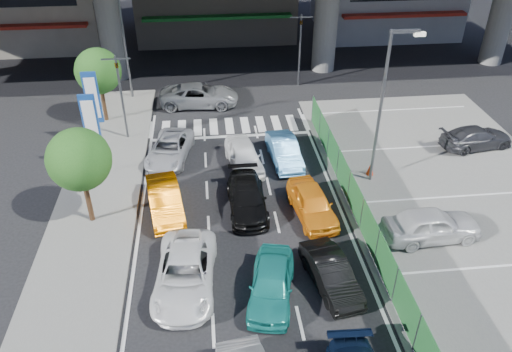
{
  "coord_description": "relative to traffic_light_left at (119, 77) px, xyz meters",
  "views": [
    {
      "loc": [
        -1.36,
        -15.19,
        14.62
      ],
      "look_at": [
        0.67,
        3.51,
        2.32
      ],
      "focal_mm": 35.0,
      "sensor_mm": 36.0,
      "label": 1
    }
  ],
  "objects": [
    {
      "name": "ground",
      "position": [
        6.2,
        -12.0,
        -3.94
      ],
      "size": [
        120.0,
        120.0,
        0.0
      ],
      "primitive_type": "plane",
      "color": "black",
      "rests_on": "ground"
    },
    {
      "name": "parking_lot",
      "position": [
        17.2,
        -10.0,
        -3.91
      ],
      "size": [
        12.0,
        28.0,
        0.06
      ],
      "primitive_type": "cube",
      "color": "slate",
      "rests_on": "ground"
    },
    {
      "name": "sidewalk_left",
      "position": [
        -0.8,
        -8.0,
        -3.88
      ],
      "size": [
        4.0,
        30.0,
        0.12
      ],
      "primitive_type": "cube",
      "color": "slate",
      "rests_on": "ground"
    },
    {
      "name": "fence_run",
      "position": [
        11.5,
        -11.0,
        -3.04
      ],
      "size": [
        0.16,
        22.0,
        1.8
      ],
      "primitive_type": null,
      "color": "#1F5A29",
      "rests_on": "ground"
    },
    {
      "name": "traffic_light_left",
      "position": [
        0.0,
        0.0,
        0.0
      ],
      "size": [
        1.6,
        1.24,
        5.2
      ],
      "color": "#595B60",
      "rests_on": "ground"
    },
    {
      "name": "traffic_light_right",
      "position": [
        11.7,
        7.0,
        0.0
      ],
      "size": [
        1.6,
        1.24,
        5.2
      ],
      "color": "#595B60",
      "rests_on": "ground"
    },
    {
      "name": "street_lamp_right",
      "position": [
        13.37,
        -6.0,
        0.83
      ],
      "size": [
        1.65,
        0.22,
        8.0
      ],
      "color": "#595B60",
      "rests_on": "ground"
    },
    {
      "name": "street_lamp_left",
      "position": [
        -0.13,
        6.0,
        0.83
      ],
      "size": [
        1.65,
        0.22,
        8.0
      ],
      "color": "#595B60",
      "rests_on": "ground"
    },
    {
      "name": "signboard_near",
      "position": [
        -1.0,
        -4.01,
        -0.87
      ],
      "size": [
        0.8,
        0.14,
        4.7
      ],
      "color": "#595B60",
      "rests_on": "ground"
    },
    {
      "name": "signboard_far",
      "position": [
        -1.4,
        -1.01,
        -0.87
      ],
      "size": [
        0.8,
        0.14,
        4.7
      ],
      "color": "#595B60",
      "rests_on": "ground"
    },
    {
      "name": "tree_near",
      "position": [
        -0.8,
        -8.0,
        -0.55
      ],
      "size": [
        2.8,
        2.8,
        4.8
      ],
      "color": "#382314",
      "rests_on": "ground"
    },
    {
      "name": "tree_far",
      "position": [
        -1.6,
        2.5,
        -0.55
      ],
      "size": [
        2.8,
        2.8,
        4.8
      ],
      "color": "#382314",
      "rests_on": "ground"
    },
    {
      "name": "sedan_white_mid_left",
      "position": [
        3.61,
        -12.65,
        -3.25
      ],
      "size": [
        2.67,
        5.13,
        1.38
      ],
      "primitive_type": "imported",
      "rotation": [
        0.0,
        0.0,
        -0.08
      ],
      "color": "white",
      "rests_on": "ground"
    },
    {
      "name": "taxi_teal_mid",
      "position": [
        6.91,
        -13.58,
        -3.25
      ],
      "size": [
        2.49,
        4.31,
        1.38
      ],
      "primitive_type": "imported",
      "rotation": [
        0.0,
        0.0,
        -0.23
      ],
      "color": "teal",
      "rests_on": "ground"
    },
    {
      "name": "hatch_black_mid_right",
      "position": [
        9.34,
        -13.23,
        -3.31
      ],
      "size": [
        2.03,
        3.98,
        1.25
      ],
      "primitive_type": "imported",
      "rotation": [
        0.0,
        0.0,
        0.19
      ],
      "color": "black",
      "rests_on": "ground"
    },
    {
      "name": "taxi_orange_left",
      "position": [
        2.6,
        -7.62,
        -3.25
      ],
      "size": [
        2.14,
        4.37,
        1.38
      ],
      "primitive_type": "imported",
      "rotation": [
        0.0,
        0.0,
        0.17
      ],
      "color": "orange",
      "rests_on": "ground"
    },
    {
      "name": "sedan_black_mid",
      "position": [
        6.51,
        -7.78,
        -3.3
      ],
      "size": [
        1.83,
        4.41,
        1.27
      ],
      "primitive_type": "imported",
      "rotation": [
        0.0,
        0.0,
        0.01
      ],
      "color": "black",
      "rests_on": "ground"
    },
    {
      "name": "taxi_orange_right",
      "position": [
        9.52,
        -8.64,
        -3.25
      ],
      "size": [
        2.14,
        4.23,
        1.38
      ],
      "primitive_type": "imported",
      "rotation": [
        0.0,
        0.0,
        0.13
      ],
      "color": "orange",
      "rests_on": "ground"
    },
    {
      "name": "wagon_silver_front_left",
      "position": [
        2.64,
        -2.63,
        -3.32
      ],
      "size": [
        2.92,
        4.78,
        1.24
      ],
      "primitive_type": "imported",
      "rotation": [
        0.0,
        0.0,
        -0.21
      ],
      "color": "#AFB0B7",
      "rests_on": "ground"
    },
    {
      "name": "sedan_white_front_mid",
      "position": [
        6.7,
        -3.93,
        -3.25
      ],
      "size": [
        2.17,
        4.24,
        1.38
      ],
      "primitive_type": "imported",
      "rotation": [
        0.0,
        0.0,
        0.14
      ],
      "color": "white",
      "rests_on": "ground"
    },
    {
      "name": "kei_truck_front_right",
      "position": [
        8.97,
        -3.61,
        -3.27
      ],
      "size": [
        1.71,
        4.12,
        1.33
      ],
      "primitive_type": "imported",
      "rotation": [
        0.0,
        0.0,
        0.08
      ],
      "color": "#488CC7",
      "rests_on": "ground"
    },
    {
      "name": "crossing_wagon_silver",
      "position": [
        4.39,
        4.29,
        -3.2
      ],
      "size": [
        5.41,
        2.74,
        1.47
      ],
      "primitive_type": "imported",
      "rotation": [
        0.0,
        0.0,
        1.51
      ],
      "color": "gray",
      "rests_on": "ground"
    },
    {
      "name": "parked_sedan_white",
      "position": [
        14.39,
        -10.91,
        -3.13
      ],
      "size": [
        4.45,
        1.99,
        1.49
      ],
      "primitive_type": "imported",
      "rotation": [
        0.0,
        0.0,
        1.62
      ],
      "color": "silver",
      "rests_on": "parking_lot"
    },
    {
      "name": "parked_sedan_dgrey",
      "position": [
        20.3,
        -3.31,
        -3.25
      ],
      "size": [
        4.51,
        2.4,
        1.25
      ],
      "primitive_type": "imported",
      "rotation": [
        0.0,
        0.0,
        1.73
      ],
      "color": "#313237",
      "rests_on": "parking_lot"
    },
    {
      "name": "traffic_cone",
      "position": [
        13.33,
        -5.53,
        -3.5
      ],
      "size": [
        0.45,
        0.45,
        0.76
      ],
      "primitive_type": "cone",
      "rotation": [
        0.0,
        0.0,
        0.17
      ],
      "color": "#F3390D",
      "rests_on": "parking_lot"
    }
  ]
}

